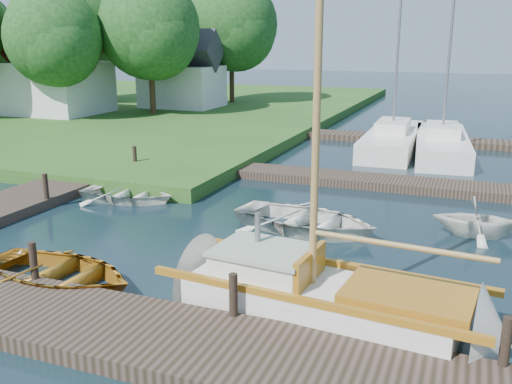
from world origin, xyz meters
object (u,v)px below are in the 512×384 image
(mooring_post_2, at_px, (233,295))
(marina_boat_1, at_px, (392,138))
(tree_2, at_px, (54,36))
(tree_7, at_px, (231,23))
(mooring_post_4, at_px, (46,186))
(dinghy, at_px, (57,268))
(tender_c, at_px, (306,216))
(tree_4, at_px, (83,21))
(house_a, at_px, (53,74))
(house_c, at_px, (182,76))
(tender_a, at_px, (127,191))
(tender_d, at_px, (478,215))
(marina_boat_2, at_px, (442,143))
(mooring_post_3, at_px, (506,341))
(mooring_post_1, at_px, (33,260))
(mooring_post_5, at_px, (135,156))
(tree_3, at_px, (150,27))
(sailboat, at_px, (330,302))

(mooring_post_2, height_order, marina_boat_1, marina_boat_1)
(tree_2, height_order, tree_7, tree_7)
(mooring_post_4, distance_m, dinghy, 6.17)
(tender_c, distance_m, tree_4, 31.97)
(house_a, relative_size, tree_4, 0.65)
(house_c, height_order, tree_7, tree_7)
(tender_a, relative_size, tree_2, 0.41)
(dinghy, bearing_deg, tender_a, 24.60)
(tender_d, xyz_separation_m, marina_boat_1, (-3.90, 11.63, -0.02))
(tree_2, xyz_separation_m, tree_7, (6.00, 12.00, 0.95))
(marina_boat_2, height_order, house_c, marina_boat_2)
(mooring_post_3, xyz_separation_m, dinghy, (-8.82, 0.47, -0.32))
(mooring_post_1, bearing_deg, tree_4, 125.08)
(mooring_post_5, height_order, marina_boat_1, marina_boat_1)
(mooring_post_4, distance_m, tree_2, 18.41)
(marina_boat_1, distance_m, tree_7, 19.27)
(mooring_post_3, bearing_deg, tree_3, 130.95)
(marina_boat_2, bearing_deg, mooring_post_4, 135.11)
(mooring_post_4, relative_size, dinghy, 0.22)
(mooring_post_5, xyz_separation_m, marina_boat_2, (10.91, 8.22, -0.13))
(mooring_post_5, height_order, house_a, house_a)
(marina_boat_2, bearing_deg, mooring_post_2, 167.10)
(mooring_post_2, xyz_separation_m, house_a, (-21.50, 21.00, 2.26))
(mooring_post_1, height_order, mooring_post_4, same)
(tender_a, distance_m, tender_d, 10.68)
(tender_a, bearing_deg, mooring_post_1, -164.85)
(mooring_post_2, relative_size, house_a, 0.13)
(tender_d, height_order, tree_4, tree_4)
(tree_2, bearing_deg, sailboat, -40.58)
(mooring_post_1, distance_m, tree_2, 24.67)
(mooring_post_3, height_order, mooring_post_4, same)
(mooring_post_5, bearing_deg, tender_a, -61.08)
(tender_a, bearing_deg, mooring_post_3, -123.39)
(tree_4, height_order, tree_7, tree_4)
(mooring_post_3, bearing_deg, dinghy, 176.94)
(mooring_post_5, distance_m, house_a, 17.18)
(tender_d, relative_size, marina_boat_1, 0.21)
(mooring_post_2, relative_size, tender_d, 0.36)
(tree_7, bearing_deg, sailboat, -63.41)
(tree_3, bearing_deg, dinghy, -63.66)
(dinghy, distance_m, tree_3, 25.77)
(mooring_post_3, distance_m, house_a, 33.50)
(sailboat, relative_size, marina_boat_1, 0.94)
(mooring_post_1, height_order, mooring_post_5, same)
(tender_c, distance_m, tree_3, 23.57)
(mooring_post_1, bearing_deg, tree_7, 106.16)
(marina_boat_1, bearing_deg, sailboat, -176.84)
(tender_d, bearing_deg, mooring_post_1, 126.00)
(tree_3, bearing_deg, mooring_post_5, -61.80)
(tender_c, bearing_deg, marina_boat_2, -2.35)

